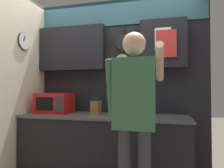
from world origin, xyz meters
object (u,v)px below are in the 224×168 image
at_px(utensil_crock, 114,108).
at_px(person, 134,108).
at_px(microwave, 55,103).
at_px(knife_block, 96,107).

height_order(utensil_crock, person, person).
relative_size(microwave, knife_block, 1.81).
xyz_separation_m(microwave, knife_block, (0.62, 0.00, -0.05)).
relative_size(knife_block, person, 0.15).
bearing_deg(microwave, utensil_crock, 0.07).
bearing_deg(utensil_crock, microwave, -179.93).
relative_size(utensil_crock, person, 0.19).
distance_m(microwave, person, 1.43).
height_order(microwave, utensil_crock, utensil_crock).
distance_m(microwave, knife_block, 0.62).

